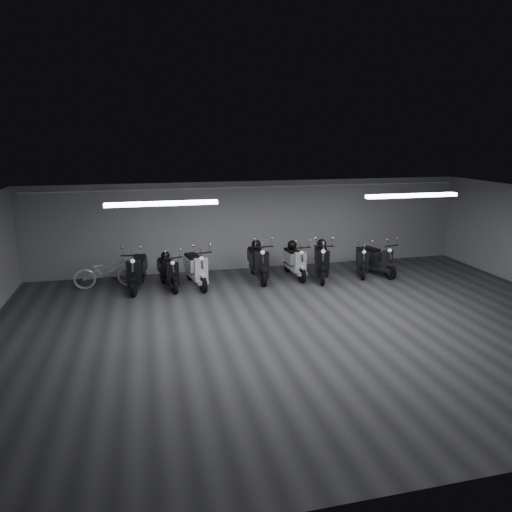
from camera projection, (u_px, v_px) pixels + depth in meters
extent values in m
cube|color=#363638|center=(306.00, 327.00, 10.37)|extent=(14.00, 10.00, 0.01)
cube|color=slate|center=(310.00, 202.00, 9.67)|extent=(14.00, 10.00, 0.01)
cube|color=#9C9C9E|center=(255.00, 225.00, 14.73)|extent=(14.00, 0.01, 2.80)
cube|color=#9C9C9E|center=(455.00, 383.00, 5.31)|extent=(14.00, 0.01, 2.80)
cube|color=white|center=(162.00, 204.00, 9.95)|extent=(2.40, 0.18, 0.08)
cube|color=white|center=(412.00, 196.00, 11.30)|extent=(2.40, 0.18, 0.08)
cylinder|color=white|center=(255.00, 187.00, 14.35)|extent=(13.60, 0.05, 0.05)
imported|color=silver|center=(106.00, 268.00, 12.93)|extent=(1.79, 0.68, 1.14)
sphere|color=black|center=(256.00, 244.00, 13.77)|extent=(0.28, 0.28, 0.28)
sphere|color=black|center=(165.00, 255.00, 13.00)|extent=(0.25, 0.25, 0.25)
sphere|color=black|center=(292.00, 245.00, 14.04)|extent=(0.29, 0.29, 0.29)
sphere|color=black|center=(322.00, 244.00, 13.93)|extent=(0.28, 0.28, 0.28)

